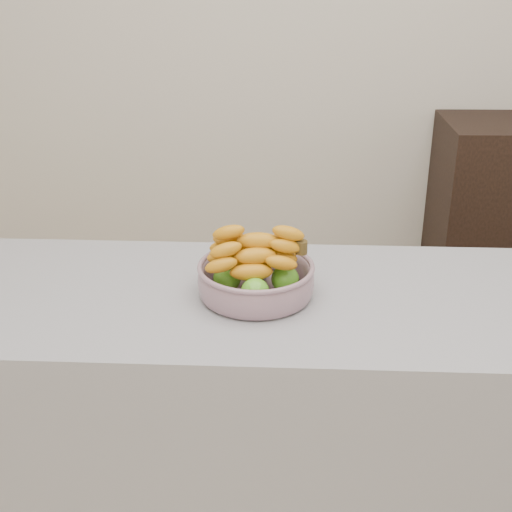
# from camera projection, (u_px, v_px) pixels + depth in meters

# --- Properties ---
(counter) EXTENTS (2.00, 0.60, 0.90)m
(counter) POSITION_uv_depth(u_px,v_px,m) (330.00, 451.00, 1.84)
(counter) COLOR #9A99A1
(counter) RESTS_ON ground
(cabinet) EXTENTS (0.55, 0.44, 0.96)m
(cabinet) POSITION_uv_depth(u_px,v_px,m) (496.00, 231.00, 3.09)
(cabinet) COLOR black
(cabinet) RESTS_ON ground
(fruit_bowl) EXTENTS (0.27, 0.27, 0.16)m
(fruit_bowl) POSITION_uv_depth(u_px,v_px,m) (256.00, 276.00, 1.64)
(fruit_bowl) COLOR #979FB5
(fruit_bowl) RESTS_ON counter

